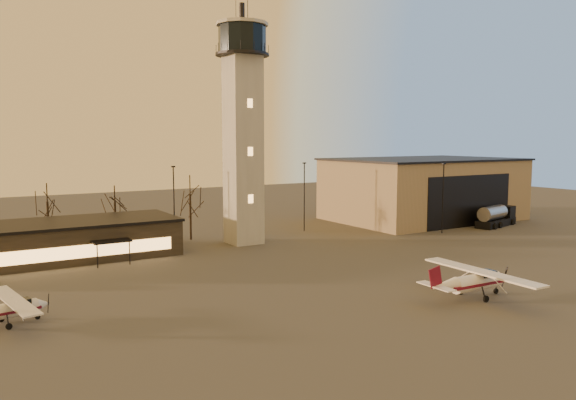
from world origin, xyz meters
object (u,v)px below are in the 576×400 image
(control_tower, at_px, (243,117))
(fuel_truck, at_px, (496,218))
(cessna_rear, at_px, (10,313))
(hangar, at_px, (423,189))
(terminal, at_px, (62,240))
(cessna_front, at_px, (477,285))

(control_tower, height_order, fuel_truck, control_tower)
(cessna_rear, bearing_deg, hangar, 11.16)
(control_tower, height_order, hangar, control_tower)
(terminal, height_order, fuel_truck, terminal)
(control_tower, distance_m, cessna_front, 36.88)
(terminal, bearing_deg, hangar, 1.97)
(fuel_truck, bearing_deg, terminal, 157.44)
(hangar, relative_size, fuel_truck, 3.30)
(cessna_front, xyz_separation_m, fuel_truck, (34.28, 25.30, 0.17))
(hangar, bearing_deg, terminal, -178.03)
(hangar, relative_size, cessna_front, 2.54)
(control_tower, height_order, terminal, control_tower)
(cessna_rear, height_order, fuel_truck, fuel_truck)
(hangar, distance_m, fuel_truck, 13.03)
(terminal, xyz_separation_m, cessna_front, (27.68, -35.10, -1.02))
(control_tower, relative_size, hangar, 1.07)
(control_tower, xyz_separation_m, fuel_truck, (39.96, -7.82, -15.02))
(control_tower, distance_m, cessna_rear, 38.77)
(hangar, relative_size, cessna_rear, 3.16)
(control_tower, height_order, cessna_rear, control_tower)
(hangar, bearing_deg, fuel_truck, -71.43)
(control_tower, bearing_deg, terminal, 174.85)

